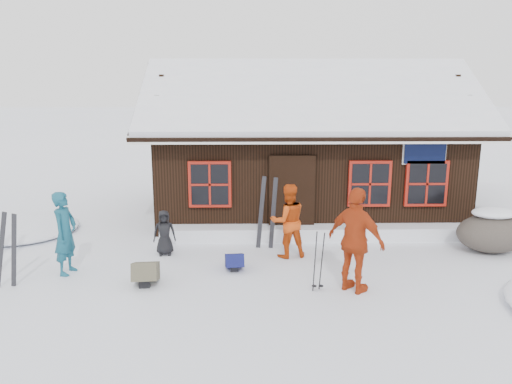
# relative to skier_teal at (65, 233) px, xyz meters

# --- Properties ---
(ground) EXTENTS (120.00, 120.00, 0.00)m
(ground) POSITION_rel_skier_teal_xyz_m (3.84, -0.16, -0.85)
(ground) COLOR white
(ground) RESTS_ON ground
(mountain_hut) EXTENTS (8.90, 6.09, 4.42)m
(mountain_hut) POSITION_rel_skier_teal_xyz_m (5.34, 4.82, 0.73)
(mountain_hut) COLOR black
(mountain_hut) RESTS_ON ground
(snow_drift) EXTENTS (7.60, 0.60, 0.35)m
(snow_drift) POSITION_rel_skier_teal_xyz_m (5.34, 2.09, -0.67)
(snow_drift) COLOR white
(snow_drift) RESTS_ON ground
(snow_mounds) EXTENTS (20.60, 13.20, 0.48)m
(snow_mounds) POSITION_rel_skier_teal_xyz_m (5.49, 1.70, -0.85)
(snow_mounds) COLOR white
(snow_mounds) RESTS_ON ground
(skier_teal) EXTENTS (0.50, 0.68, 1.69)m
(skier_teal) POSITION_rel_skier_teal_xyz_m (0.00, 0.00, 0.00)
(skier_teal) COLOR #144E63
(skier_teal) RESTS_ON ground
(skier_orange_left) EXTENTS (0.92, 0.79, 1.64)m
(skier_orange_left) POSITION_rel_skier_teal_xyz_m (4.53, 0.88, -0.03)
(skier_orange_left) COLOR #C03F0D
(skier_orange_left) RESTS_ON ground
(skier_orange_right) EXTENTS (1.16, 1.15, 1.96)m
(skier_orange_right) POSITION_rel_skier_teal_xyz_m (5.62, -0.99, 0.14)
(skier_orange_right) COLOR #AD3411
(skier_orange_right) RESTS_ON ground
(skier_crouched) EXTENTS (0.54, 0.40, 1.02)m
(skier_crouched) POSITION_rel_skier_teal_xyz_m (1.79, 1.06, -0.34)
(skier_crouched) COLOR black
(skier_crouched) RESTS_ON ground
(boulder) EXTENTS (1.57, 1.18, 0.91)m
(boulder) POSITION_rel_skier_teal_xyz_m (9.19, 1.12, -0.38)
(boulder) COLOR #514941
(boulder) RESTS_ON ground
(ski_pair_left) EXTENTS (0.58, 0.17, 1.52)m
(ski_pair_left) POSITION_rel_skier_teal_xyz_m (-0.84, -0.70, -0.13)
(ski_pair_left) COLOR black
(ski_pair_left) RESTS_ON ground
(ski_pair_right) EXTENTS (0.50, 0.20, 1.75)m
(ski_pair_right) POSITION_rel_skier_teal_xyz_m (4.10, 1.45, -0.02)
(ski_pair_right) COLOR black
(ski_pair_right) RESTS_ON ground
(ski_poles) EXTENTS (0.21, 0.10, 1.17)m
(ski_poles) POSITION_rel_skier_teal_xyz_m (4.95, -0.93, -0.30)
(ski_poles) COLOR black
(ski_poles) RESTS_ON ground
(backpack_blue) EXTENTS (0.42, 0.52, 0.27)m
(backpack_blue) POSITION_rel_skier_teal_xyz_m (3.37, 0.11, -0.71)
(backpack_blue) COLOR #12154D
(backpack_blue) RESTS_ON ground
(backpack_olive) EXTENTS (0.52, 0.66, 0.34)m
(backpack_olive) POSITION_rel_skier_teal_xyz_m (1.69, -0.59, -0.68)
(backpack_olive) COLOR brown
(backpack_olive) RESTS_ON ground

